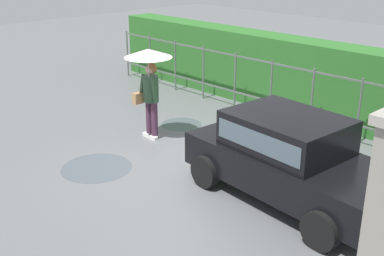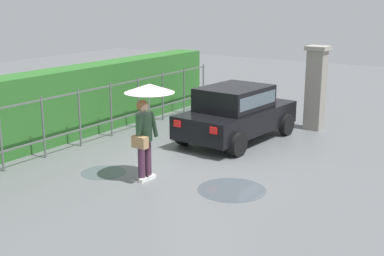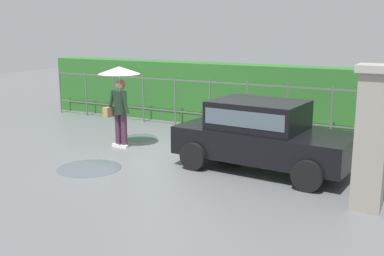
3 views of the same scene
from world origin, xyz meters
TOP-DOWN VIEW (x-y plane):
  - ground_plane at (0.00, 0.00)m, footprint 40.00×40.00m
  - car at (2.48, 0.24)m, footprint 3.84×2.08m
  - pedestrian at (-1.28, 0.28)m, footprint 1.03×1.03m
  - fence_section at (-0.26, 3.30)m, footprint 11.88×0.05m
  - hedge_row at (-0.26, 4.23)m, footprint 12.83×0.90m
  - puddle_near at (-0.81, -1.49)m, footprint 1.39×1.39m
  - puddle_far at (-1.47, 1.39)m, footprint 0.99×0.99m

SIDE VIEW (x-z plane):
  - ground_plane at x=0.00m, z-range 0.00..0.00m
  - puddle_near at x=-0.81m, z-range 0.00..0.00m
  - puddle_far at x=-1.47m, z-range 0.00..0.00m
  - car at x=2.48m, z-range 0.06..1.54m
  - fence_section at x=-0.26m, z-range 0.08..1.58m
  - hedge_row at x=-0.26m, z-range 0.00..1.90m
  - pedestrian at x=-1.28m, z-range 0.50..2.56m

